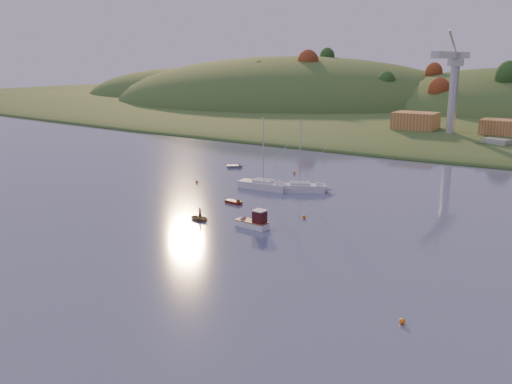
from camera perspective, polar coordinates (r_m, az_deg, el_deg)
The scene contains 21 objects.
ground at distance 52.33m, azimuth -21.01°, elevation -11.71°, with size 500.00×500.00×0.00m, color #3D4364.
shore_slope at distance 197.01m, azimuth 21.59°, elevation 6.17°, with size 640.00×150.00×7.00m, color #2D431B.
hill_left_far at distance 314.24m, azimuth -6.36°, elevation 9.34°, with size 120.00×100.00×32.00m, color #2D431B.
hill_left at distance 262.07m, azimuth 3.53°, elevation 8.62°, with size 170.00×140.00×44.00m, color #2D431B.
hillside_trees at distance 216.53m, azimuth 22.71°, elevation 6.64°, with size 280.00×50.00×32.00m, color #1A4518, non-canonical shape.
wharf at distance 154.09m, azimuth 20.07°, elevation 5.00°, with size 42.00×16.00×2.40m, color slate.
shed_west at distance 158.04m, azimuth 15.66°, elevation 6.82°, with size 11.00×8.00×4.80m, color #9C6334.
shed_east at distance 154.07m, azimuth 23.24°, elevation 5.93°, with size 9.00×7.00×4.00m, color #9C6334.
dock_crane at distance 150.04m, azimuth 19.10°, elevation 11.01°, with size 3.20×28.00×20.30m.
fishing_boat at distance 73.53m, azimuth -0.60°, elevation -2.96°, with size 5.41×2.14×3.37m.
sailboat_near at distance 93.28m, azimuth 4.39°, elevation 0.51°, with size 8.54×6.01×11.54m.
sailboat_far at distance 94.63m, azimuth 0.73°, elevation 0.75°, with size 8.73×3.09×11.92m.
canoe at distance 76.96m, azimuth -5.61°, elevation -2.62°, with size 2.13×2.98×0.62m, color olive.
paddler at distance 76.83m, azimuth -5.62°, elevation -2.29°, with size 0.56×0.37×1.53m, color black.
red_tender at distance 85.03m, azimuth -1.96°, elevation -1.08°, with size 3.21×1.44×1.06m.
grey_dinghy at distance 113.33m, azimuth -1.91°, elevation 2.57°, with size 3.28×2.87×1.20m.
work_vessel at distance 140.61m, azimuth 22.89°, elevation 4.04°, with size 14.17×9.37×3.43m.
buoy_0 at distance 49.41m, azimuth 14.42°, elevation -12.42°, with size 0.50×0.50×0.50m, color orange.
buoy_1 at distance 77.80m, azimuth 4.83°, elevation -2.47°, with size 0.50×0.50×0.50m, color orange.
buoy_2 at distance 99.77m, azimuth -5.93°, elevation 1.03°, with size 0.50×0.50×0.50m, color orange.
buoy_3 at distance 107.19m, azimuth 3.85°, elevation 1.93°, with size 0.50×0.50×0.50m, color orange.
Camera 1 is at (39.54, -26.81, 21.36)m, focal length 40.00 mm.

